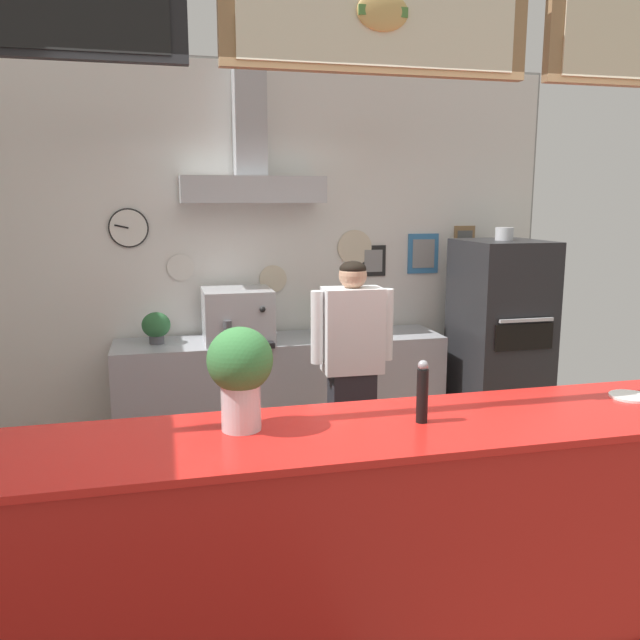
# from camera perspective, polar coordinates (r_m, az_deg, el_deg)

# --- Properties ---
(ground_plane) EXTENTS (6.13, 6.13, 0.00)m
(ground_plane) POSITION_cam_1_polar(r_m,az_deg,el_deg) (3.50, 3.68, -23.77)
(ground_plane) COLOR brown
(back_wall_assembly) EXTENTS (4.69, 2.80, 3.04)m
(back_wall_assembly) POSITION_cam_1_polar(r_m,az_deg,el_deg) (5.23, -4.10, 6.71)
(back_wall_assembly) COLOR gray
(back_wall_assembly) RESTS_ON ground_plane
(service_counter) EXTENTS (3.82, 0.69, 1.05)m
(service_counter) POSITION_cam_1_polar(r_m,az_deg,el_deg) (2.95, 5.82, -18.79)
(service_counter) COLOR red
(service_counter) RESTS_ON ground_plane
(back_prep_counter) EXTENTS (2.56, 0.59, 0.90)m
(back_prep_counter) POSITION_cam_1_polar(r_m,az_deg,el_deg) (5.21, -3.40, -6.53)
(back_prep_counter) COLOR #A3A5AD
(back_prep_counter) RESTS_ON ground_plane
(pizza_oven) EXTENTS (0.63, 0.76, 1.76)m
(pizza_oven) POSITION_cam_1_polar(r_m,az_deg,el_deg) (5.42, 15.41, -1.99)
(pizza_oven) COLOR #232326
(pizza_oven) RESTS_ON ground_plane
(shop_worker) EXTENTS (0.52, 0.23, 1.60)m
(shop_worker) POSITION_cam_1_polar(r_m,az_deg,el_deg) (4.10, 2.82, -5.17)
(shop_worker) COLOR #232328
(shop_worker) RESTS_ON ground_plane
(espresso_machine) EXTENTS (0.52, 0.56, 0.40)m
(espresso_machine) POSITION_cam_1_polar(r_m,az_deg,el_deg) (4.99, -7.24, 0.37)
(espresso_machine) COLOR #B7BABF
(espresso_machine) RESTS_ON back_prep_counter
(potted_rosemary) EXTENTS (0.20, 0.20, 0.25)m
(potted_rosemary) POSITION_cam_1_polar(r_m,az_deg,el_deg) (5.25, 3.28, 0.32)
(potted_rosemary) COLOR #4C4C51
(potted_rosemary) RESTS_ON back_prep_counter
(potted_sage) EXTENTS (0.18, 0.18, 0.22)m
(potted_sage) POSITION_cam_1_polar(r_m,az_deg,el_deg) (5.15, 0.17, -0.12)
(potted_sage) COLOR beige
(potted_sage) RESTS_ON back_prep_counter
(potted_thyme) EXTENTS (0.21, 0.21, 0.24)m
(potted_thyme) POSITION_cam_1_polar(r_m,az_deg,el_deg) (5.03, -14.18, -0.52)
(potted_thyme) COLOR #4C4C51
(potted_thyme) RESTS_ON back_prep_counter
(pepper_grinder) EXTENTS (0.05, 0.05, 0.27)m
(pepper_grinder) POSITION_cam_1_polar(r_m,az_deg,el_deg) (2.75, 8.97, -6.25)
(pepper_grinder) COLOR black
(pepper_grinder) RESTS_ON service_counter
(basil_vase) EXTENTS (0.26, 0.26, 0.42)m
(basil_vase) POSITION_cam_1_polar(r_m,az_deg,el_deg) (2.62, -7.01, -4.61)
(basil_vase) COLOR silver
(basil_vase) RESTS_ON service_counter
(condiment_plate) EXTENTS (0.19, 0.19, 0.01)m
(condiment_plate) POSITION_cam_1_polar(r_m,az_deg,el_deg) (3.41, 25.61, -6.06)
(condiment_plate) COLOR white
(condiment_plate) RESTS_ON service_counter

